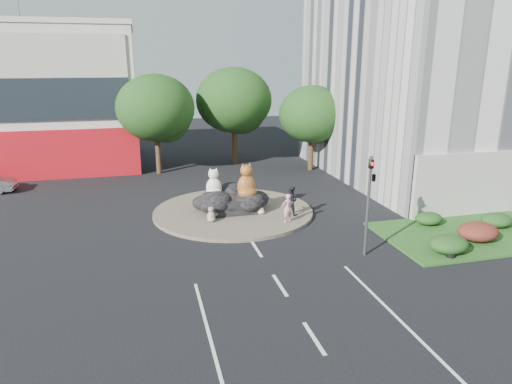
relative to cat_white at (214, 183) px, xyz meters
The scene contains 20 objects.
ground 10.39m from the cat_white, 83.39° to the right, with size 120.00×120.00×0.00m, color black.
roundabout_island 2.26m from the cat_white, ahead, with size 10.00×10.00×0.20m, color brown.
rock_plinth 1.81m from the cat_white, ahead, with size 3.20×2.60×0.90m, color black, non-canonical shape.
grass_verge 15.10m from the cat_white, 28.38° to the right, with size 10.00×6.00×0.12m, color #1D4A18.
tree_left 12.68m from the cat_white, 103.00° to the left, with size 6.46×6.46×8.27m.
tree_mid 15.00m from the cat_white, 73.08° to the left, with size 6.84×6.84×8.76m.
tree_right 14.51m from the cat_white, 44.16° to the left, with size 5.70×5.70×7.30m.
hedge_near_green 13.74m from the cat_white, 41.87° to the right, with size 2.00×1.60×0.90m, color #113613.
hedge_red 15.12m from the cat_white, 32.64° to the right, with size 2.20×1.76×0.99m, color #451213.
hedge_mid_green 16.62m from the cat_white, 23.56° to the right, with size 1.80×1.44×0.81m, color #113613.
hedge_back_green 12.92m from the cat_white, 24.49° to the right, with size 1.60×1.28×0.72m, color #113613.
traffic_light 10.38m from the cat_white, 52.33° to the right, with size 0.44×1.24×5.00m.
street_lamp 14.37m from the cat_white, ahead, with size 2.34×0.22×8.06m.
cat_white is the anchor object (origin of this frame).
cat_tabby 2.03m from the cat_white, 17.44° to the right, with size 1.31×1.14×2.19m, color #B26125, non-canonical shape.
kitten_calico 2.40m from the cat_white, 104.80° to the right, with size 0.56×0.49×0.93m, color silver, non-canonical shape.
kitten_white 3.29m from the cat_white, 26.19° to the right, with size 0.47×0.41×0.78m, color white, non-canonical shape.
pedestrian_pink 4.98m from the cat_white, 39.15° to the right, with size 0.62×0.41×1.70m, color pink.
pedestrian_dark 4.88m from the cat_white, 23.07° to the right, with size 0.88×0.68×1.80m, color black.
litter_bin 13.93m from the cat_white, 43.81° to the right, with size 0.44×0.44×0.67m, color black.
Camera 1 is at (-5.36, -16.86, 9.26)m, focal length 32.00 mm.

